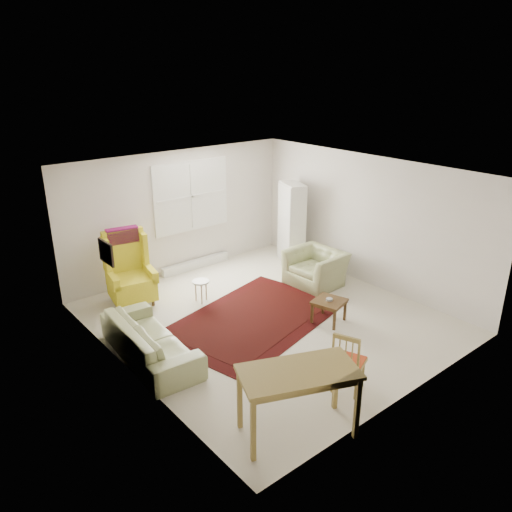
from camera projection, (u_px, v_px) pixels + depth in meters
room at (260, 246)px, 8.19m from camera, size 5.04×5.54×2.51m
rug at (254, 318)px, 8.45m from camera, size 3.45×2.65×0.03m
sofa at (149, 333)px, 7.22m from camera, size 0.94×2.07×0.81m
armchair at (316, 265)px, 9.68m from camera, size 0.95×1.08×0.81m
wingback_chair at (130, 269)px, 8.81m from camera, size 0.90×0.94×1.33m
coffee_table at (329, 311)px, 8.31m from camera, size 0.61×0.61×0.40m
stool at (201, 291)px, 9.02m from camera, size 0.31×0.31×0.41m
cabinet at (292, 224)px, 10.60m from camera, size 0.59×0.78×1.74m
desk at (298, 402)px, 5.72m from camera, size 1.49×1.14×0.85m
desk_chair at (349, 360)px, 6.48m from camera, size 0.51×0.51×0.89m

